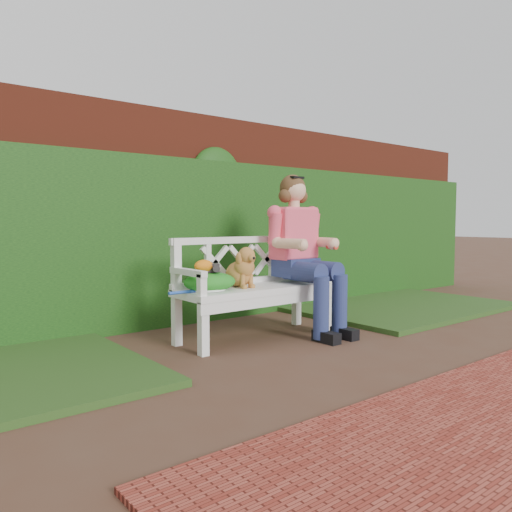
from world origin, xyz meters
TOP-DOWN VIEW (x-y plane):
  - ground at (0.00, 0.00)m, footprint 60.00×60.00m
  - brick_wall at (0.00, 1.90)m, footprint 10.00×0.30m
  - ivy_hedge at (0.00, 1.68)m, footprint 10.00×0.18m
  - grass_right at (2.40, 0.90)m, footprint 2.60×2.00m
  - brick_paving at (0.00, -1.60)m, footprint 4.00×1.20m
  - garden_bench at (0.06, 0.69)m, footprint 1.64×0.79m
  - seated_woman at (0.55, 0.67)m, footprint 0.65×0.87m
  - dog at (-0.11, 0.71)m, footprint 0.25×0.34m
  - tennis_racket at (-0.49, 0.67)m, footprint 0.59×0.36m
  - green_bag at (-0.45, 0.69)m, footprint 0.49×0.39m
  - camera_item at (-0.43, 0.67)m, footprint 0.13×0.11m
  - baseball_glove at (-0.51, 0.68)m, footprint 0.20×0.18m

SIDE VIEW (x-z plane):
  - ground at x=0.00m, z-range 0.00..0.00m
  - brick_paving at x=0.00m, z-range 0.00..0.03m
  - grass_right at x=2.40m, z-range 0.00..0.05m
  - garden_bench at x=0.06m, z-range 0.00..0.48m
  - tennis_racket at x=-0.49m, z-range 0.48..0.51m
  - green_bag at x=-0.45m, z-range 0.48..0.64m
  - dog at x=-0.11m, z-range 0.48..0.84m
  - camera_item at x=-0.43m, z-range 0.64..0.71m
  - baseball_glove at x=-0.51m, z-range 0.64..0.74m
  - seated_woman at x=0.55m, z-range 0.00..1.54m
  - ivy_hedge at x=0.00m, z-range 0.00..1.70m
  - brick_wall at x=0.00m, z-range 0.00..2.20m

